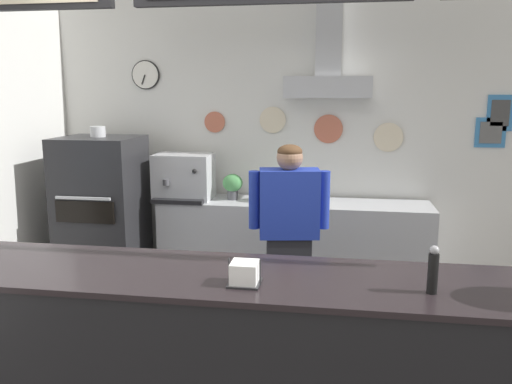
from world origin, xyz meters
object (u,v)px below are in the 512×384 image
object	(u,v)px
pizza_oven	(103,216)
espresso_machine	(184,177)
potted_basil	(274,186)
potted_thyme	(233,184)
shop_worker	(289,243)
napkin_holder	(245,274)
pepper_grinder	(433,270)

from	to	relation	value
pizza_oven	espresso_machine	xyz separation A→B (m)	(0.74, 0.28, 0.36)
potted_basil	potted_thyme	xyz separation A→B (m)	(-0.41, 0.02, -0.00)
pizza_oven	shop_worker	bearing A→B (deg)	-24.63
potted_basil	napkin_holder	xyz separation A→B (m)	(0.18, -2.59, 0.05)
pepper_grinder	shop_worker	bearing A→B (deg)	119.10
pizza_oven	potted_thyme	bearing A→B (deg)	14.84
potted_thyme	pepper_grinder	xyz separation A→B (m)	(1.45, -2.59, 0.12)
shop_worker	potted_thyme	size ratio (longest dim) A/B	6.25
shop_worker	potted_thyme	xyz separation A→B (m)	(-0.67, 1.19, 0.21)
napkin_holder	potted_thyme	bearing A→B (deg)	102.84
napkin_holder	potted_basil	bearing A→B (deg)	94.06
shop_worker	pepper_grinder	world-z (taller)	shop_worker
potted_thyme	napkin_holder	bearing A→B (deg)	-77.16
potted_basil	napkin_holder	distance (m)	2.60
potted_basil	potted_thyme	bearing A→B (deg)	176.84
pepper_grinder	pizza_oven	bearing A→B (deg)	139.62
pizza_oven	espresso_machine	distance (m)	0.86
espresso_machine	potted_basil	world-z (taller)	espresso_machine
pizza_oven	napkin_holder	distance (m)	2.94
espresso_machine	napkin_holder	bearing A→B (deg)	-67.29
potted_basil	pepper_grinder	size ratio (longest dim) A/B	1.19
potted_basil	potted_thyme	world-z (taller)	potted_basil
espresso_machine	napkin_holder	xyz separation A→B (m)	(1.08, -2.57, -0.01)
napkin_holder	espresso_machine	bearing A→B (deg)	112.71
espresso_machine	potted_thyme	xyz separation A→B (m)	(0.48, 0.05, -0.07)
pizza_oven	potted_thyme	distance (m)	1.29
shop_worker	espresso_machine	size ratio (longest dim) A/B	2.84
shop_worker	napkin_holder	size ratio (longest dim) A/B	10.08
shop_worker	espresso_machine	bearing A→B (deg)	-54.20
espresso_machine	napkin_holder	size ratio (longest dim) A/B	3.55
espresso_machine	napkin_holder	world-z (taller)	espresso_machine
shop_worker	potted_basil	size ratio (longest dim) A/B	5.96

